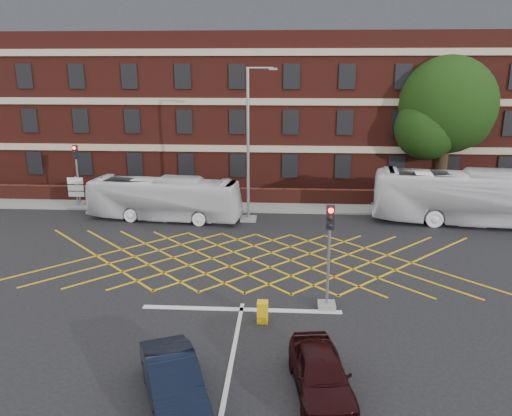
# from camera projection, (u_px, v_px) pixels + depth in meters

# --- Properties ---
(ground) EXTENTS (120.00, 120.00, 0.00)m
(ground) POSITION_uv_depth(u_px,v_px,m) (248.00, 275.00, 23.34)
(ground) COLOR black
(ground) RESTS_ON ground
(victorian_building) EXTENTS (51.00, 12.17, 20.40)m
(victorian_building) POSITION_uv_depth(u_px,v_px,m) (270.00, 87.00, 42.38)
(victorian_building) COLOR #521B15
(victorian_building) RESTS_ON ground
(boundary_wall) EXTENTS (56.00, 0.50, 1.10)m
(boundary_wall) POSITION_uv_depth(u_px,v_px,m) (262.00, 196.00, 35.69)
(boundary_wall) COLOR #4B1B14
(boundary_wall) RESTS_ON ground
(far_pavement) EXTENTS (60.00, 3.00, 0.12)m
(far_pavement) POSITION_uv_depth(u_px,v_px,m) (261.00, 206.00, 34.86)
(far_pavement) COLOR slate
(far_pavement) RESTS_ON ground
(box_junction_hatching) EXTENTS (8.22, 8.22, 0.02)m
(box_junction_hatching) POSITION_uv_depth(u_px,v_px,m) (251.00, 259.00, 25.26)
(box_junction_hatching) COLOR #CC990C
(box_junction_hatching) RESTS_ON ground
(stop_line) EXTENTS (8.00, 0.30, 0.02)m
(stop_line) POSITION_uv_depth(u_px,v_px,m) (241.00, 309.00, 19.97)
(stop_line) COLOR silver
(stop_line) RESTS_ON ground
(bus_left) EXTENTS (9.99, 3.47, 2.73)m
(bus_left) POSITION_uv_depth(u_px,v_px,m) (164.00, 199.00, 31.73)
(bus_left) COLOR silver
(bus_left) RESTS_ON ground
(bus_right) EXTENTS (12.34, 4.47, 3.36)m
(bus_right) POSITION_uv_depth(u_px,v_px,m) (473.00, 198.00, 30.70)
(bus_right) COLOR white
(bus_right) RESTS_ON ground
(car_navy) EXTENTS (2.93, 4.36, 1.36)m
(car_navy) POSITION_uv_depth(u_px,v_px,m) (173.00, 381.00, 14.26)
(car_navy) COLOR black
(car_navy) RESTS_ON ground
(car_maroon) EXTENTS (2.09, 4.12, 1.34)m
(car_maroon) POSITION_uv_depth(u_px,v_px,m) (321.00, 373.00, 14.68)
(car_maroon) COLOR black
(car_maroon) RESTS_ON ground
(deciduous_tree) EXTENTS (7.40, 7.03, 10.35)m
(deciduous_tree) POSITION_uv_depth(u_px,v_px,m) (446.00, 112.00, 36.20)
(deciduous_tree) COLOR black
(deciduous_tree) RESTS_ON ground
(traffic_light_near) EXTENTS (0.70, 0.70, 4.27)m
(traffic_light_near) POSITION_uv_depth(u_px,v_px,m) (328.00, 267.00, 19.66)
(traffic_light_near) COLOR slate
(traffic_light_near) RESTS_ON ground
(traffic_light_far) EXTENTS (0.70, 0.70, 4.27)m
(traffic_light_far) POSITION_uv_depth(u_px,v_px,m) (78.00, 181.00, 34.81)
(traffic_light_far) COLOR slate
(traffic_light_far) RESTS_ON ground
(street_lamp) EXTENTS (2.25, 1.00, 9.43)m
(street_lamp) POSITION_uv_depth(u_px,v_px,m) (249.00, 170.00, 30.97)
(street_lamp) COLOR slate
(street_lamp) RESTS_ON ground
(direction_signs) EXTENTS (1.10, 0.16, 2.20)m
(direction_signs) POSITION_uv_depth(u_px,v_px,m) (76.00, 188.00, 34.46)
(direction_signs) COLOR gray
(direction_signs) RESTS_ON ground
(utility_cabinet) EXTENTS (0.41, 0.41, 0.84)m
(utility_cabinet) POSITION_uv_depth(u_px,v_px,m) (263.00, 312.00, 18.89)
(utility_cabinet) COLOR #DFA70D
(utility_cabinet) RESTS_ON ground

